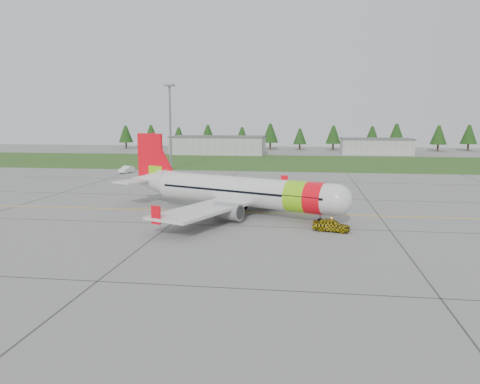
# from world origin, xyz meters

# --- Properties ---
(ground) EXTENTS (320.00, 320.00, 0.00)m
(ground) POSITION_xyz_m (0.00, 0.00, 0.00)
(ground) COLOR gray
(ground) RESTS_ON ground
(aircraft) EXTENTS (32.07, 30.45, 10.21)m
(aircraft) POSITION_xyz_m (-8.11, 7.16, 2.94)
(aircraft) COLOR silver
(aircraft) RESTS_ON ground
(follow_me_car) EXTENTS (1.74, 1.92, 4.09)m
(follow_me_car) POSITION_xyz_m (3.52, -1.10, 2.05)
(follow_me_car) COLOR #D9BC0C
(follow_me_car) RESTS_ON ground
(service_van) EXTENTS (1.94, 1.86, 4.88)m
(service_van) POSITION_xyz_m (-40.13, 49.56, 2.44)
(service_van) COLOR white
(service_van) RESTS_ON ground
(grass_strip) EXTENTS (320.00, 50.00, 0.03)m
(grass_strip) POSITION_xyz_m (0.00, 82.00, 0.01)
(grass_strip) COLOR #30561E
(grass_strip) RESTS_ON ground
(taxi_guideline) EXTENTS (120.00, 0.25, 0.02)m
(taxi_guideline) POSITION_xyz_m (0.00, 8.00, 0.01)
(taxi_guideline) COLOR gold
(taxi_guideline) RESTS_ON ground
(hangar_west) EXTENTS (32.00, 14.00, 6.00)m
(hangar_west) POSITION_xyz_m (-30.00, 110.00, 3.00)
(hangar_west) COLOR #A8A8A3
(hangar_west) RESTS_ON ground
(hangar_east) EXTENTS (24.00, 12.00, 5.20)m
(hangar_east) POSITION_xyz_m (25.00, 118.00, 2.60)
(hangar_east) COLOR #A8A8A3
(hangar_east) RESTS_ON ground
(floodlight_mast) EXTENTS (0.50, 0.50, 20.00)m
(floodlight_mast) POSITION_xyz_m (-32.00, 58.00, 10.00)
(floodlight_mast) COLOR slate
(floodlight_mast) RESTS_ON ground
(treeline) EXTENTS (160.00, 8.00, 10.00)m
(treeline) POSITION_xyz_m (0.00, 138.00, 5.00)
(treeline) COLOR #1C3F14
(treeline) RESTS_ON ground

